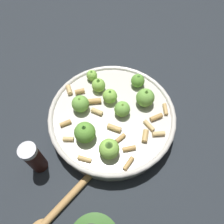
{
  "coord_description": "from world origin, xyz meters",
  "views": [
    {
      "loc": [
        0.27,
        -0.03,
        0.51
      ],
      "look_at": [
        0.0,
        0.0,
        0.06
      ],
      "focal_mm": 35.27,
      "sensor_mm": 36.0,
      "label": 1
    }
  ],
  "objects": [
    {
      "name": "ground_plane",
      "position": [
        0.0,
        0.0,
        0.0
      ],
      "size": [
        2.4,
        2.4,
        0.0
      ],
      "primitive_type": "plane",
      "color": "#23282D"
    },
    {
      "name": "wooden_spoon",
      "position": [
        0.17,
        -0.12,
        0.01
      ],
      "size": [
        0.18,
        0.2,
        0.02
      ],
      "color": "#B2844C",
      "rests_on": "ground"
    },
    {
      "name": "pepper_shaker",
      "position": [
        0.09,
        -0.18,
        0.05
      ],
      "size": [
        0.04,
        0.04,
        0.1
      ],
      "color": "#33140F",
      "rests_on": "ground"
    },
    {
      "name": "cooking_pan",
      "position": [
        0.0,
        -0.0,
        0.03
      ],
      "size": [
        0.31,
        0.31,
        0.11
      ],
      "color": "beige",
      "rests_on": "ground"
    }
  ]
}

